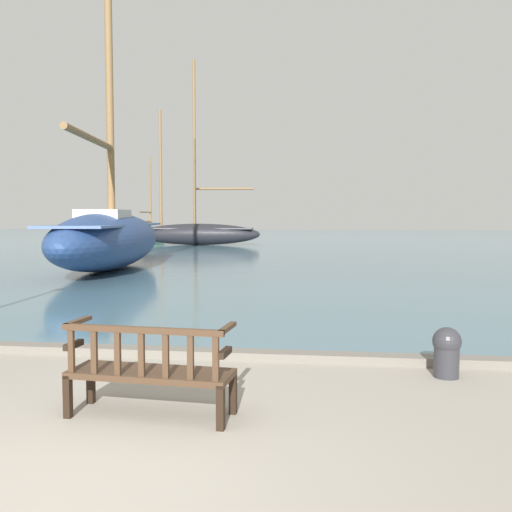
{
  "coord_description": "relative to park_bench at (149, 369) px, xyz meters",
  "views": [
    {
      "loc": [
        1.87,
        -3.73,
        1.93
      ],
      "look_at": [
        0.07,
        10.0,
        1.0
      ],
      "focal_mm": 40.0,
      "sensor_mm": 36.0,
      "label": 1
    }
  ],
  "objects": [
    {
      "name": "harbor_water",
      "position": [
        -0.14,
        42.5,
        -0.43
      ],
      "size": [
        100.0,
        80.0,
        0.08
      ],
      "primitive_type": "cube",
      "color": "slate",
      "rests_on": "ground"
    },
    {
      "name": "sailboat_outer_port",
      "position": [
        -7.24,
        32.65,
        0.51
      ],
      "size": [
        10.12,
        2.35,
        12.4
      ],
      "color": "black",
      "rests_on": "harbor_water"
    },
    {
      "name": "mooring_bollard",
      "position": [
        3.13,
        1.8,
        -0.14
      ],
      "size": [
        0.34,
        0.34,
        0.61
      ],
      "color": "#2D2D33",
      "rests_on": "ground"
    },
    {
      "name": "sailboat_outer_starboard",
      "position": [
        -6.2,
        14.52,
        0.81
      ],
      "size": [
        4.12,
        13.33,
        16.62
      ],
      "color": "navy",
      "rests_on": "harbor_water"
    },
    {
      "name": "park_bench",
      "position": [
        0.0,
        0.0,
        0.0
      ],
      "size": [
        1.64,
        0.65,
        0.92
      ],
      "color": "black",
      "rests_on": "ground"
    },
    {
      "name": "ground_plane",
      "position": [
        -0.14,
        -1.5,
        -0.47
      ],
      "size": [
        160.0,
        160.0,
        0.0
      ],
      "primitive_type": "plane",
      "color": "gray"
    },
    {
      "name": "quay_edge_kerb",
      "position": [
        -0.14,
        2.35,
        -0.41
      ],
      "size": [
        40.0,
        0.3,
        0.12
      ],
      "primitive_type": "cube",
      "color": "slate",
      "rests_on": "ground"
    },
    {
      "name": "sailboat_mid_port",
      "position": [
        -13.02,
        40.22,
        0.17
      ],
      "size": [
        1.9,
        5.14,
        6.76
      ],
      "color": "#2D6647",
      "rests_on": "harbor_water"
    }
  ]
}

